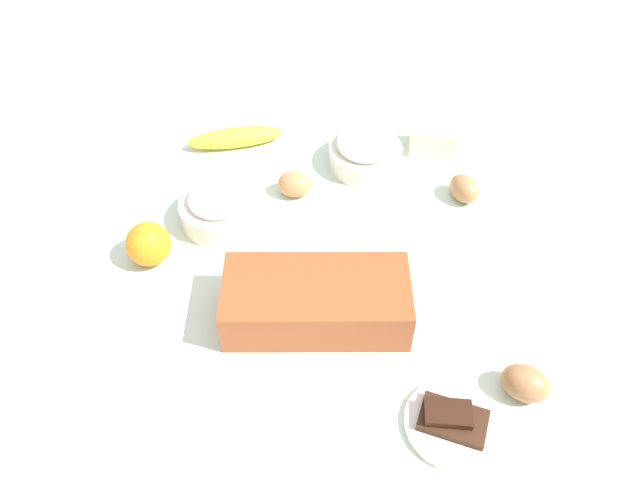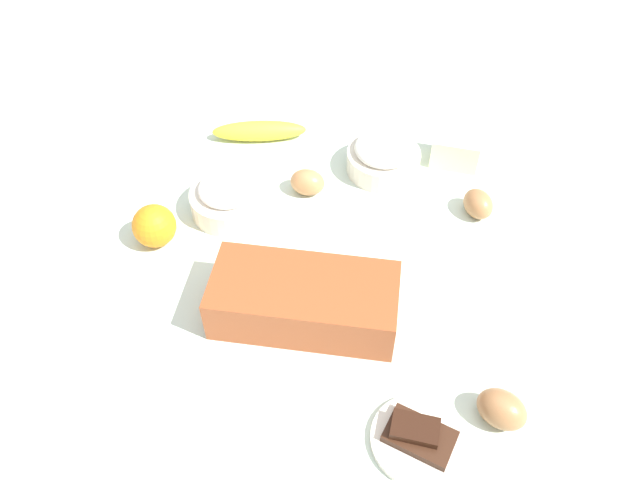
% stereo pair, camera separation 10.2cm
% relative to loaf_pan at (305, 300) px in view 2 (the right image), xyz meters
% --- Properties ---
extents(ground_plane, '(2.40, 2.40, 0.02)m').
position_rel_loaf_pan_xyz_m(ground_plane, '(0.00, -0.13, -0.05)').
color(ground_plane, silver).
extents(loaf_pan, '(0.29, 0.14, 0.08)m').
position_rel_loaf_pan_xyz_m(loaf_pan, '(0.00, 0.00, 0.00)').
color(loaf_pan, '#9E4723').
rests_on(loaf_pan, ground_plane).
extents(flour_bowl, '(0.14, 0.14, 0.07)m').
position_rel_loaf_pan_xyz_m(flour_bowl, '(-0.08, -0.37, -0.01)').
color(flour_bowl, silver).
rests_on(flour_bowl, ground_plane).
extents(sugar_bowl, '(0.14, 0.14, 0.07)m').
position_rel_loaf_pan_xyz_m(sugar_bowl, '(0.18, -0.20, -0.01)').
color(sugar_bowl, silver).
rests_on(sugar_bowl, ground_plane).
extents(banana, '(0.20, 0.09, 0.04)m').
position_rel_loaf_pan_xyz_m(banana, '(0.18, -0.42, -0.02)').
color(banana, yellow).
rests_on(banana, ground_plane).
extents(orange_fruit, '(0.07, 0.07, 0.07)m').
position_rel_loaf_pan_xyz_m(orange_fruit, '(0.28, -0.11, -0.00)').
color(orange_fruit, orange).
rests_on(orange_fruit, ground_plane).
extents(butter_block, '(0.09, 0.07, 0.06)m').
position_rel_loaf_pan_xyz_m(butter_block, '(-0.21, -0.42, -0.01)').
color(butter_block, '#F4EDB2').
rests_on(butter_block, ground_plane).
extents(egg_near_butter, '(0.07, 0.08, 0.05)m').
position_rel_loaf_pan_xyz_m(egg_near_butter, '(-0.26, -0.28, -0.02)').
color(egg_near_butter, '#AA7345').
rests_on(egg_near_butter, ground_plane).
extents(egg_beside_bowl, '(0.08, 0.07, 0.05)m').
position_rel_loaf_pan_xyz_m(egg_beside_bowl, '(-0.29, 0.12, -0.02)').
color(egg_beside_bowl, '#A36E42').
rests_on(egg_beside_bowl, ground_plane).
extents(egg_loose, '(0.07, 0.05, 0.05)m').
position_rel_loaf_pan_xyz_m(egg_loose, '(0.05, -0.28, -0.02)').
color(egg_loose, '#BB7F4D').
rests_on(egg_loose, ground_plane).
extents(chocolate_plate, '(0.13, 0.13, 0.03)m').
position_rel_loaf_pan_xyz_m(chocolate_plate, '(-0.19, 0.17, -0.03)').
color(chocolate_plate, silver).
rests_on(chocolate_plate, ground_plane).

